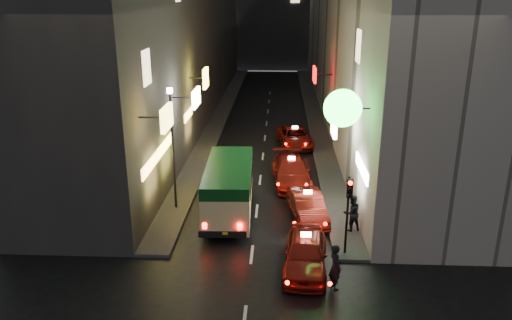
% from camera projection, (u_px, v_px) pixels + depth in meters
% --- Properties ---
extents(building_left, '(7.46, 52.00, 18.00)m').
position_uv_depth(building_left, '(176.00, 13.00, 43.13)').
color(building_left, '#393634').
rests_on(building_left, ground).
extents(building_right, '(8.00, 52.00, 18.00)m').
position_uv_depth(building_right, '(362.00, 13.00, 42.40)').
color(building_right, '#A5A097').
rests_on(building_right, ground).
extents(sidewalk_left, '(1.50, 52.00, 0.15)m').
position_uv_depth(sidewalk_left, '(221.00, 114.00, 45.84)').
color(sidewalk_left, '#44413F').
rests_on(sidewalk_left, ground).
extents(sidewalk_right, '(1.50, 52.00, 0.15)m').
position_uv_depth(sidewalk_right, '(314.00, 115.00, 45.45)').
color(sidewalk_right, '#44413F').
rests_on(sidewalk_right, ground).
extents(minibus, '(2.42, 6.35, 2.71)m').
position_uv_depth(minibus, '(229.00, 184.00, 24.73)').
color(minibus, beige).
rests_on(minibus, ground).
extents(taxi_near, '(2.60, 5.55, 1.89)m').
position_uv_depth(taxi_near, '(305.00, 250.00, 20.17)').
color(taxi_near, maroon).
rests_on(taxi_near, ground).
extents(taxi_second, '(2.79, 5.18, 1.74)m').
position_uv_depth(taxi_second, '(307.00, 204.00, 24.72)').
color(taxi_second, maroon).
rests_on(taxi_second, ground).
extents(taxi_third, '(2.69, 5.61, 1.90)m').
position_uv_depth(taxi_third, '(291.00, 169.00, 29.26)').
color(taxi_third, maroon).
rests_on(taxi_third, ground).
extents(taxi_far, '(2.73, 5.08, 1.70)m').
position_uv_depth(taxi_far, '(295.00, 136.00, 36.44)').
color(taxi_far, maroon).
rests_on(taxi_far, ground).
extents(pedestrian_crossing, '(0.64, 0.79, 2.07)m').
position_uv_depth(pedestrian_crossing, '(335.00, 264.00, 18.81)').
color(pedestrian_crossing, black).
rests_on(pedestrian_crossing, ground).
extents(pedestrian_sidewalk, '(0.87, 0.70, 1.99)m').
position_uv_depth(pedestrian_sidewalk, '(352.00, 211.00, 23.11)').
color(pedestrian_sidewalk, black).
rests_on(pedestrian_sidewalk, sidewalk_right).
extents(traffic_light, '(0.26, 0.43, 3.50)m').
position_uv_depth(traffic_light, '(349.00, 199.00, 20.48)').
color(traffic_light, black).
rests_on(traffic_light, sidewalk_right).
extents(lamp_post, '(0.28, 0.28, 6.22)m').
position_uv_depth(lamp_post, '(173.00, 141.00, 24.80)').
color(lamp_post, black).
rests_on(lamp_post, sidewalk_left).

